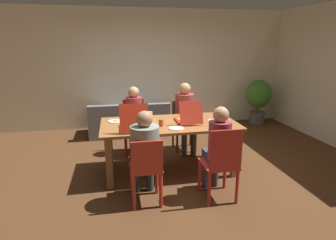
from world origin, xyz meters
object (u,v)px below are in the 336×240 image
Objects in this scene: chair_0 at (146,170)px; drinking_glass_1 at (161,123)px; potted_plant at (258,97)px; drinking_glass_0 at (150,116)px; chair_2 at (222,162)px; pizza_box_1 at (133,125)px; person_3 at (185,112)px; pizza_box_0 at (188,119)px; plate_2 at (116,121)px; person_1 at (135,116)px; chair_3 at (183,122)px; couch at (129,122)px; chair_1 at (134,123)px; person_2 at (217,145)px; plate_1 at (214,121)px; plate_0 at (176,128)px; dining_table at (169,130)px; person_0 at (145,148)px.

drinking_glass_1 is at bearing 67.34° from chair_0.
drinking_glass_0 is at bearing -146.41° from potted_plant.
pizza_box_1 reaches higher than chair_2.
person_3 is 1.15× the size of potted_plant.
pizza_box_0 is 1.95× the size of plate_2.
person_1 is at bearing 178.82° from person_3.
chair_3 is at bearing 90.00° from person_3.
drinking_glass_1 is at bearing -119.36° from chair_3.
couch is (-0.96, 3.00, -0.27)m from chair_2.
couch is (-0.04, 1.20, -0.44)m from person_1.
person_3 reaches higher than chair_0.
chair_1 is at bearing -87.92° from couch.
drinking_glass_0 is (-0.71, 1.09, 0.14)m from person_2.
drinking_glass_0 is at bearing 163.37° from plate_1.
plate_0 is at bearing -110.87° from person_3.
chair_3 is (0.92, 1.82, 0.04)m from chair_0.
dining_table is 1.74× the size of person_0.
chair_0 is 0.74× the size of person_0.
person_3 reaches higher than person_2.
chair_3 is at bearing 63.30° from chair_0.
plate_0 is at bearing -62.05° from drinking_glass_0.
plate_1 is at bearing 7.55° from drinking_glass_1.
couch is (-0.04, 1.05, -0.26)m from chair_1.
drinking_glass_0 reaches higher than drinking_glass_1.
drinking_glass_1 is (-0.86, -0.11, 0.04)m from plate_1.
drinking_glass_0 is at bearing 117.95° from plate_0.
person_0 reaches higher than chair_3.
person_3 is at bearing -1.18° from person_1.
couch is at bearing 104.13° from dining_table.
person_2 is 1.65m from plate_2.
potted_plant is at bearing 43.51° from person_0.
drinking_glass_1 reaches higher than plate_2.
pizza_box_1 is at bearing -165.79° from pizza_box_0.
plate_1 is at bearing -75.26° from chair_3.
drinking_glass_1 is at bearing -74.89° from drinking_glass_0.
person_2 is 1.62m from person_3.
person_1 reaches higher than couch.
person_2 reaches higher than chair_1.
person_1 is 1.01× the size of person_2.
chair_1 is at bearing 128.36° from pizza_box_0.
chair_0 is 0.69× the size of person_3.
person_3 is 1.42m from pizza_box_1.
pizza_box_0 reaches higher than chair_2.
chair_2 is 1.92m from chair_3.
plate_2 is 1.88× the size of drinking_glass_0.
pizza_box_1 is 0.28× the size of couch.
person_0 is at bearing -89.21° from couch.
potted_plant is (2.23, 3.21, 0.14)m from chair_2.
potted_plant is at bearing 33.59° from drinking_glass_0.
person_3 is at bearing -90.00° from chair_3.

